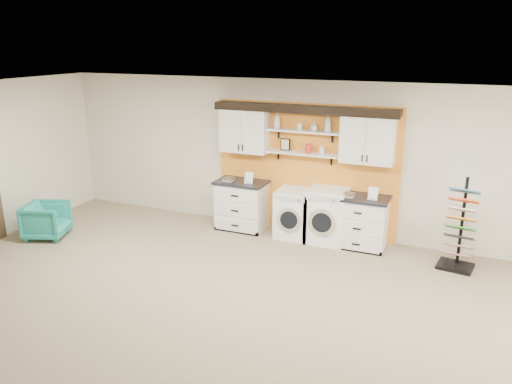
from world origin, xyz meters
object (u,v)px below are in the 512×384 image
at_px(base_cabinet_right, 361,222).
at_px(sample_rack, 459,239).
at_px(armchair, 47,220).
at_px(dryer, 327,216).
at_px(base_cabinet_left, 242,205).
at_px(washer, 295,213).

distance_m(base_cabinet_right, sample_rack, 1.60).
bearing_deg(armchair, dryer, -90.06).
xyz_separation_m(base_cabinet_left, dryer, (1.66, -0.00, 0.02)).
bearing_deg(sample_rack, base_cabinet_left, -175.30).
xyz_separation_m(base_cabinet_right, armchair, (-5.34, -1.80, -0.13)).
relative_size(sample_rack, armchair, 2.05).
bearing_deg(dryer, base_cabinet_right, 0.32).
xyz_separation_m(base_cabinet_right, washer, (-1.19, -0.00, -0.01)).
xyz_separation_m(dryer, sample_rack, (2.18, -0.25, -0.00)).
distance_m(base_cabinet_left, washer, 1.07).
distance_m(base_cabinet_right, dryer, 0.60).
bearing_deg(armchair, sample_rack, -98.21).
bearing_deg(washer, base_cabinet_right, 0.16).
bearing_deg(sample_rack, base_cabinet_right, 179.41).
relative_size(base_cabinet_right, armchair, 1.31).
bearing_deg(base_cabinet_left, dryer, -0.12).
bearing_deg(sample_rack, washer, -176.67).
bearing_deg(dryer, armchair, -159.25).
xyz_separation_m(base_cabinet_right, dryer, (-0.60, -0.00, 0.03)).
relative_size(washer, sample_rack, 0.61).
xyz_separation_m(dryer, armchair, (-4.74, -1.80, -0.16)).
relative_size(base_cabinet_left, dryer, 0.99).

